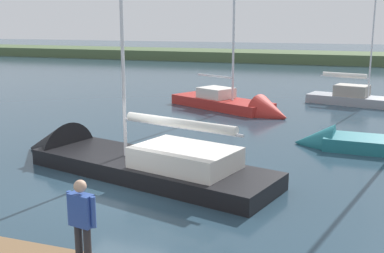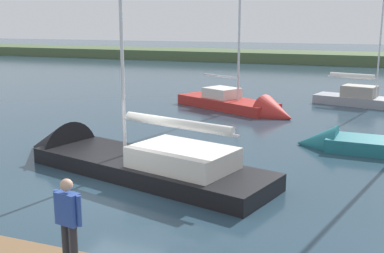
{
  "view_description": "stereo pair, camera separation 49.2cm",
  "coord_description": "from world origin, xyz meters",
  "px_view_note": "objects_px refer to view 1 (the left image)",
  "views": [
    {
      "loc": [
        -6.73,
        12.2,
        4.96
      ],
      "look_at": [
        -1.23,
        -3.42,
        1.3
      ],
      "focal_mm": 44.77,
      "sensor_mm": 36.0,
      "label": 1
    },
    {
      "loc": [
        -7.19,
        12.03,
        4.96
      ],
      "look_at": [
        -1.23,
        -3.42,
        1.3
      ],
      "focal_mm": 44.77,
      "sensor_mm": 36.0,
      "label": 2
    }
  ],
  "objects_px": {
    "sailboat_far_left": "(112,163)",
    "sailboat_mid_channel": "(238,108)",
    "sailboat_far_right": "(377,103)",
    "person_on_dock": "(82,218)"
  },
  "relations": [
    {
      "from": "sailboat_far_right",
      "to": "person_on_dock",
      "type": "bearing_deg",
      "value": -89.38
    },
    {
      "from": "sailboat_far_right",
      "to": "person_on_dock",
      "type": "distance_m",
      "value": 23.77
    },
    {
      "from": "sailboat_far_left",
      "to": "sailboat_mid_channel",
      "type": "bearing_deg",
      "value": -82.82
    },
    {
      "from": "sailboat_far_left",
      "to": "sailboat_mid_channel",
      "type": "xyz_separation_m",
      "value": [
        -1.51,
        -11.8,
        0.01
      ]
    },
    {
      "from": "sailboat_far_right",
      "to": "person_on_dock",
      "type": "relative_size",
      "value": 5.07
    },
    {
      "from": "sailboat_far_left",
      "to": "person_on_dock",
      "type": "relative_size",
      "value": 7.59
    },
    {
      "from": "sailboat_far_left",
      "to": "sailboat_mid_channel",
      "type": "distance_m",
      "value": 11.89
    },
    {
      "from": "person_on_dock",
      "to": "sailboat_mid_channel",
      "type": "bearing_deg",
      "value": -163.91
    },
    {
      "from": "sailboat_far_right",
      "to": "sailboat_mid_channel",
      "type": "bearing_deg",
      "value": -137.05
    },
    {
      "from": "sailboat_far_left",
      "to": "sailboat_far_right",
      "type": "distance_m",
      "value": 18.2
    }
  ]
}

